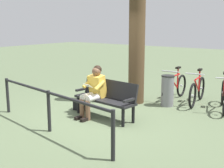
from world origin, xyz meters
name	(u,v)px	position (x,y,z in m)	size (l,w,h in m)	color
ground_plane	(98,118)	(0.00, 0.00, 0.00)	(40.00, 40.00, 0.00)	#566647
bench	(107,96)	(-0.11, -0.20, 0.51)	(1.64, 0.66, 0.87)	black
person_reading	(94,89)	(0.15, -0.06, 0.66)	(0.52, 0.80, 1.20)	gold
handbag	(79,106)	(0.78, -0.22, 0.12)	(0.30, 0.14, 0.24)	black
tree_trunk	(137,30)	(0.03, -1.72, 1.99)	(0.43, 0.43, 3.97)	#4C3823
litter_bin	(167,91)	(-0.82, -1.90, 0.41)	(0.35, 0.35, 0.82)	slate
bicycle_purple	(224,96)	(-2.12, -2.43, 0.36)	(0.66, 1.61, 0.94)	black
bicycle_silver	(197,91)	(-1.37, -2.59, 0.36)	(0.48, 1.67, 0.94)	black
bicycle_red	(175,88)	(-0.72, -2.59, 0.36)	(0.48, 1.68, 0.94)	black
railing_fence	(49,102)	(0.25, 1.24, 0.61)	(3.70, 0.67, 0.85)	black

